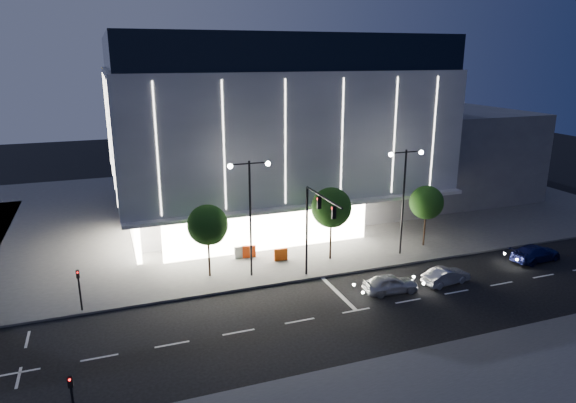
# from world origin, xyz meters

# --- Properties ---
(ground) EXTENTS (160.00, 160.00, 0.00)m
(ground) POSITION_xyz_m (0.00, 0.00, 0.00)
(ground) COLOR black
(ground) RESTS_ON ground
(sidewalk_museum) EXTENTS (70.00, 40.00, 0.15)m
(sidewalk_museum) POSITION_xyz_m (5.00, 24.00, 0.07)
(sidewalk_museum) COLOR #474747
(sidewalk_museum) RESTS_ON ground
(sidewalk_near) EXTENTS (70.00, 10.00, 0.15)m
(sidewalk_near) POSITION_xyz_m (5.00, -12.00, 0.07)
(sidewalk_near) COLOR #474747
(sidewalk_near) RESTS_ON ground
(museum) EXTENTS (30.00, 25.80, 18.00)m
(museum) POSITION_xyz_m (2.98, 22.31, 9.27)
(museum) COLOR #4C4C51
(museum) RESTS_ON ground
(annex_building) EXTENTS (16.00, 20.00, 10.00)m
(annex_building) POSITION_xyz_m (26.00, 24.00, 5.00)
(annex_building) COLOR #4C4C51
(annex_building) RESTS_ON ground
(traffic_mast) EXTENTS (0.33, 5.89, 7.07)m
(traffic_mast) POSITION_xyz_m (1.00, 3.34, 5.03)
(traffic_mast) COLOR black
(traffic_mast) RESTS_ON ground
(street_lamp_west) EXTENTS (3.16, 0.36, 9.00)m
(street_lamp_west) POSITION_xyz_m (-3.00, 6.00, 5.96)
(street_lamp_west) COLOR black
(street_lamp_west) RESTS_ON ground
(street_lamp_east) EXTENTS (3.16, 0.36, 9.00)m
(street_lamp_east) POSITION_xyz_m (10.00, 6.00, 5.96)
(street_lamp_east) COLOR black
(street_lamp_east) RESTS_ON ground
(ped_signal_far) EXTENTS (0.22, 0.24, 3.00)m
(ped_signal_far) POSITION_xyz_m (-15.00, 4.50, 1.89)
(ped_signal_far) COLOR black
(ped_signal_far) RESTS_ON ground
(ped_signal_near) EXTENTS (0.22, 0.24, 3.00)m
(ped_signal_near) POSITION_xyz_m (-15.00, -7.50, 1.89)
(ped_signal_near) COLOR black
(ped_signal_near) RESTS_ON ground
(tree_left) EXTENTS (3.02, 3.02, 5.72)m
(tree_left) POSITION_xyz_m (-5.97, 7.02, 4.03)
(tree_left) COLOR black
(tree_left) RESTS_ON ground
(tree_mid) EXTENTS (3.25, 3.25, 6.15)m
(tree_mid) POSITION_xyz_m (4.03, 7.02, 4.33)
(tree_mid) COLOR black
(tree_mid) RESTS_ON ground
(tree_right) EXTENTS (2.91, 2.91, 5.51)m
(tree_right) POSITION_xyz_m (13.03, 7.02, 3.88)
(tree_right) COLOR black
(tree_right) RESTS_ON ground
(car_lead) EXTENTS (4.04, 1.89, 1.34)m
(car_lead) POSITION_xyz_m (5.51, 0.08, 0.67)
(car_lead) COLOR #B5B7BE
(car_lead) RESTS_ON ground
(car_second) EXTENTS (3.87, 1.80, 1.23)m
(car_second) POSITION_xyz_m (10.10, -0.06, 0.61)
(car_second) COLOR silver
(car_second) RESTS_ON ground
(car_third) EXTENTS (4.79, 2.41, 1.33)m
(car_third) POSITION_xyz_m (19.71, 1.11, 0.67)
(car_third) COLOR navy
(car_third) RESTS_ON ground
(barrier_a) EXTENTS (1.12, 0.38, 1.00)m
(barrier_a) POSITION_xyz_m (-2.17, 9.55, 0.65)
(barrier_a) COLOR #E53D0C
(barrier_a) RESTS_ON sidewalk_museum
(barrier_b) EXTENTS (1.12, 0.35, 1.00)m
(barrier_b) POSITION_xyz_m (-2.86, 9.68, 0.65)
(barrier_b) COLOR silver
(barrier_b) RESTS_ON sidewalk_museum
(barrier_c) EXTENTS (1.11, 0.29, 1.00)m
(barrier_c) POSITION_xyz_m (0.07, 8.03, 0.65)
(barrier_c) COLOR #D7480B
(barrier_c) RESTS_ON sidewalk_museum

